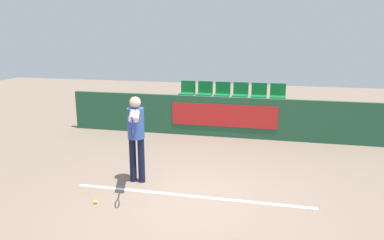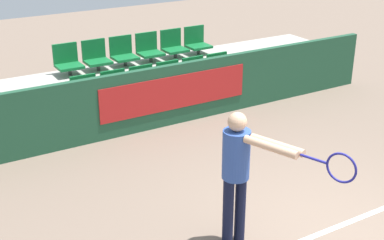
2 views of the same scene
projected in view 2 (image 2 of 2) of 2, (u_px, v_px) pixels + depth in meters
The scene contains 18 objects.
ground_plane at pixel (336, 235), 6.63m from camera, with size 30.00×30.00×0.00m, color #7A6656.
court_baseline at pixel (329, 230), 6.72m from camera, with size 4.37×0.08×0.01m.
barrier_wall at pixel (174, 94), 9.68m from camera, with size 9.00×0.14×1.13m.
bleacher_tier_front at pixel (161, 105), 10.25m from camera, with size 8.60×0.90×0.38m.
bleacher_tier_middle at pixel (140, 82), 10.89m from camera, with size 8.60×0.90×0.75m.
stadium_chair_0 at pixel (86, 94), 9.50m from camera, with size 0.48×0.43×0.57m.
stadium_chair_1 at pixel (116, 89), 9.77m from camera, with size 0.48×0.43×0.57m.
stadium_chair_2 at pixel (144, 83), 10.04m from camera, with size 0.48×0.43×0.57m.
stadium_chair_3 at pixel (170, 79), 10.31m from camera, with size 0.48×0.43×0.57m.
stadium_chair_4 at pixel (196, 74), 10.58m from camera, with size 0.48×0.43×0.57m.
stadium_chair_5 at pixel (220, 70), 10.85m from camera, with size 0.48×0.43×0.57m.
stadium_chair_6 at pixel (68, 61), 10.07m from camera, with size 0.48×0.43×0.57m.
stadium_chair_7 at pixel (96, 57), 10.34m from camera, with size 0.48×0.43×0.57m.
stadium_chair_8 at pixel (123, 53), 10.61m from camera, with size 0.48×0.43×0.57m.
stadium_chair_9 at pixel (149, 49), 10.88m from camera, with size 0.48×0.43×0.57m.
stadium_chair_10 at pixel (173, 45), 11.15m from camera, with size 0.48×0.43×0.57m.
stadium_chair_11 at pixel (197, 42), 11.42m from camera, with size 0.48×0.43×0.57m.
tennis_player at pixel (241, 166), 6.06m from camera, with size 0.64×1.50×1.69m.
Camera 2 is at (-4.37, -3.86, 3.88)m, focal length 50.00 mm.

